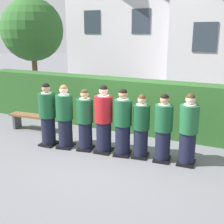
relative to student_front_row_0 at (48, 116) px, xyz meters
The scene contains 13 objects.
ground_plane 1.94m from the student_front_row_0, ahead, with size 60.00×60.00×0.00m, color slate.
student_front_row_0 is the anchor object (origin of this frame).
student_front_row_1 0.50m from the student_front_row_0, ahead, with size 0.46×0.55×1.64m.
student_front_row_2 1.06m from the student_front_row_0, ahead, with size 0.44×0.51×1.56m.
student_in_red_blazer 1.55m from the student_front_row_0, ahead, with size 0.44×0.55×1.69m.
student_front_row_4 2.04m from the student_front_row_0, ahead, with size 0.45×0.55×1.63m.
student_front_row_5 2.49m from the student_front_row_0, ahead, with size 0.40×0.47×1.53m.
student_front_row_6 3.01m from the student_front_row_0, ahead, with size 0.41×0.49×1.58m.
student_front_row_7 3.57m from the student_front_row_0, ahead, with size 0.42×0.52×1.63m.
hedge 2.73m from the student_front_row_0, 49.95° to the left, with size 11.22×0.70×1.55m.
school_building_annex 10.00m from the student_front_row_0, 99.50° to the left, with size 6.08×4.42×7.18m.
oak_tree_left 6.81m from the student_front_row_0, 133.15° to the left, with size 2.75×2.75×4.38m.
wooden_bench 1.50m from the student_front_row_0, 148.70° to the left, with size 1.43×0.49×0.48m.
Camera 1 is at (3.01, -6.08, 2.88)m, focal length 47.24 mm.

